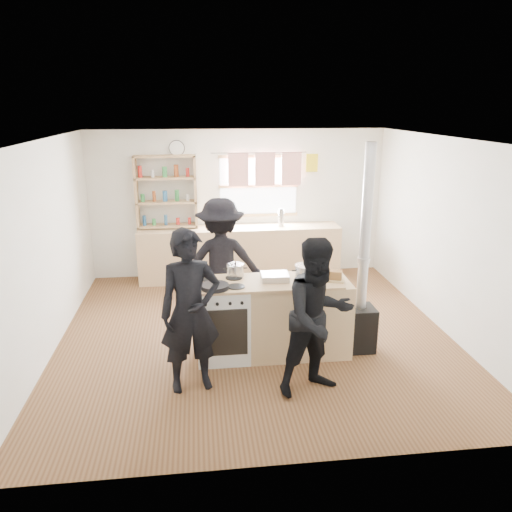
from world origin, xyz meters
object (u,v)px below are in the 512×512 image
person_far (221,262)px  stockpot_stove (235,270)px  skillet_greens (215,286)px  cooking_island (273,318)px  flue_heater (361,300)px  person_near_left (190,312)px  thermos (281,218)px  stockpot_counter (306,272)px  bread_board (332,276)px  person_near_right (318,317)px  roast_tray (275,276)px

person_far → stockpot_stove: bearing=97.7°
skillet_greens → cooking_island: bearing=14.5°
flue_heater → person_near_left: 2.12m
thermos → stockpot_counter: 2.78m
flue_heater → stockpot_stove: bearing=171.0°
stockpot_counter → person_far: person_far is taller
skillet_greens → bread_board: 1.37m
flue_heater → person_near_right: (-0.73, -0.84, 0.19)m
cooking_island → skillet_greens: bearing=-165.5°
cooking_island → roast_tray: 0.51m
stockpot_counter → person_near_left: size_ratio=0.15×
thermos → roast_tray: thermos is taller
thermos → flue_heater: bearing=-79.7°
skillet_greens → person_far: bearing=83.9°
cooking_island → flue_heater: (1.07, -0.01, 0.18)m
skillet_greens → flue_heater: bearing=5.3°
stockpot_counter → person_far: 1.38m
stockpot_counter → flue_heater: bearing=-0.9°
skillet_greens → flue_heater: (1.75, 0.16, -0.32)m
thermos → bread_board: thermos is taller
skillet_greens → stockpot_counter: 1.08m
stockpot_stove → flue_heater: bearing=-9.0°
stockpot_stove → person_near_left: size_ratio=0.12×
thermos → stockpot_stove: thermos is taller
stockpot_counter → thermos: bearing=86.4°
person_far → person_near_right: bearing=113.5°
cooking_island → person_near_left: person_near_left is taller
skillet_greens → flue_heater: size_ratio=0.16×
stockpot_counter → stockpot_stove: bearing=164.5°
roast_tray → stockpot_stove: 0.48m
roast_tray → person_near_left: 1.19m
person_near_left → person_near_right: 1.30m
bread_board → person_near_right: 0.88m
roast_tray → person_near_right: size_ratio=0.20×
bread_board → flue_heater: size_ratio=0.13×
stockpot_counter → bread_board: size_ratio=0.80×
roast_tray → person_near_left: size_ratio=0.19×
roast_tray → flue_heater: flue_heater is taller
skillet_greens → person_near_right: size_ratio=0.24×
thermos → person_near_left: size_ratio=0.16×
cooking_island → person_near_right: person_near_right is taller
stockpot_counter → person_near_left: 1.49m
stockpot_counter → person_near_left: person_near_left is taller
thermos → roast_tray: 2.79m
flue_heater → person_near_left: (-2.02, -0.62, 0.22)m
cooking_island → person_near_right: (0.33, -0.85, 0.36)m
bread_board → person_far: bearing=139.8°
thermos → skillet_greens: size_ratio=0.71×
person_near_left → flue_heater: bearing=5.3°
person_near_right → person_near_left: bearing=151.7°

